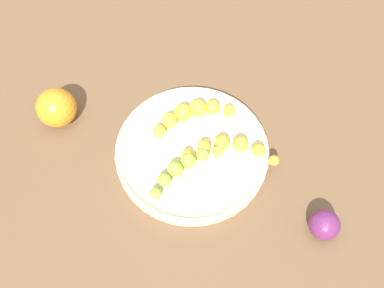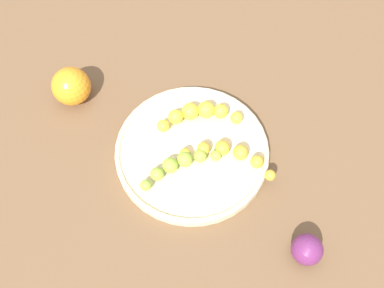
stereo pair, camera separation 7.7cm
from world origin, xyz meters
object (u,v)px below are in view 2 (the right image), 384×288
Objects in this scene: plum_purple at (307,249)px; orange_fruit at (71,86)px; banana_green at (179,164)px; banana_yellow at (199,114)px; fruit_bowl at (192,151)px; banana_spotted at (230,154)px.

orange_fruit is (-0.53, 0.00, 0.01)m from plum_purple.
banana_green is 1.84× the size of orange_fruit.
fruit_bowl is at bearing 162.17° from banana_yellow.
banana_green is 0.86× the size of banana_spotted.
fruit_bowl is 1.75× the size of banana_spotted.
orange_fruit reaches higher than banana_green.
banana_spotted is at bearing -153.69° from banana_yellow.
banana_green is 0.26m from plum_purple.
banana_green is at bearing -84.53° from fruit_bowl.
banana_yellow reaches higher than fruit_bowl.
banana_green is 0.27m from orange_fruit.
fruit_bowl is 3.76× the size of orange_fruit.
orange_fruit reaches higher than banana_yellow.
fruit_bowl is 5.50× the size of plum_purple.
fruit_bowl is 0.07m from banana_spotted.
plum_purple is (0.20, -0.07, -0.01)m from banana_spotted.
banana_green is 1.14× the size of banana_yellow.
banana_green is at bearing -178.69° from plum_purple.
banana_green and banana_spotted have the same top height.
banana_yellow is (-0.10, 0.03, 0.00)m from banana_spotted.
banana_spotted reaches higher than fruit_bowl.
fruit_bowl is at bearing 171.43° from plum_purple.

